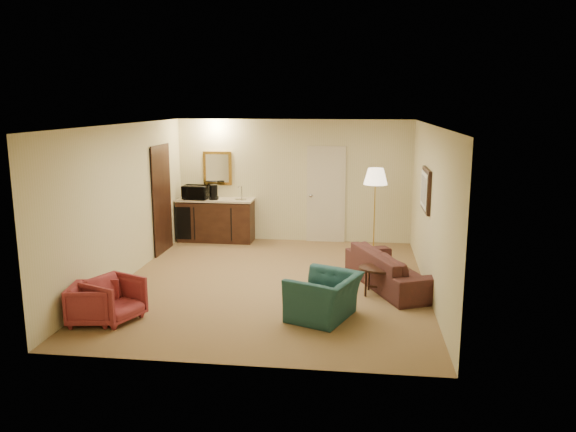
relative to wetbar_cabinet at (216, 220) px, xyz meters
name	(u,v)px	position (x,y,z in m)	size (l,w,h in m)	color
ground	(273,283)	(1.65, -2.72, -0.46)	(6.00, 6.00, 0.00)	olive
room_walls	(273,174)	(1.55, -1.95, 1.26)	(5.02, 6.01, 2.61)	beige
wetbar_cabinet	(216,220)	(0.00, 0.00, 0.00)	(1.64, 0.58, 0.92)	#381E11
sofa	(392,263)	(3.60, -2.65, -0.06)	(2.04, 0.60, 0.80)	black
teal_armchair	(324,289)	(2.59, -4.15, -0.05)	(0.95, 0.62, 0.83)	#1E4D4B
rose_chair_near	(93,302)	(-0.50, -4.72, -0.16)	(0.59, 0.55, 0.60)	#99323D
rose_chair_far	(114,297)	(-0.25, -4.60, -0.13)	(0.64, 0.60, 0.66)	#99323D
coffee_table	(383,281)	(3.45, -3.08, -0.24)	(0.77, 0.52, 0.44)	black
floor_lamp	(374,212)	(3.35, -0.76, 0.40)	(0.46, 0.46, 1.73)	gold
waste_bin	(245,235)	(0.65, -0.07, -0.30)	(0.25, 0.25, 0.32)	black
microwave	(196,191)	(-0.40, -0.08, 0.64)	(0.53, 0.29, 0.36)	black
coffee_maker	(214,192)	(-0.01, -0.09, 0.62)	(0.17, 0.17, 0.32)	black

